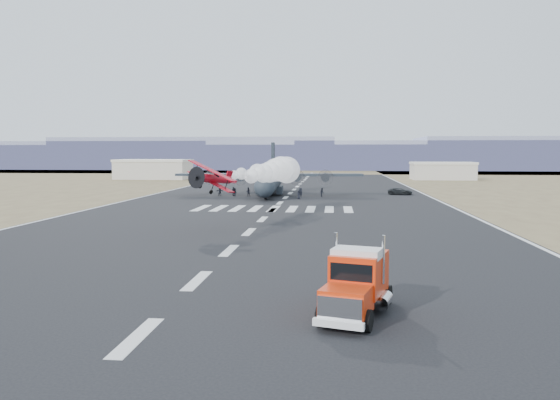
# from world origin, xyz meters

# --- Properties ---
(ground) EXTENTS (500.00, 500.00, 0.00)m
(ground) POSITION_xyz_m (0.00, 0.00, 0.00)
(ground) COLOR black
(ground) RESTS_ON ground
(scrub_far) EXTENTS (500.00, 80.00, 0.00)m
(scrub_far) POSITION_xyz_m (0.00, 230.00, 0.00)
(scrub_far) COLOR brown
(scrub_far) RESTS_ON ground
(runway_markings) EXTENTS (60.00, 260.00, 0.01)m
(runway_markings) POSITION_xyz_m (0.00, 60.00, 0.01)
(runway_markings) COLOR silver
(runway_markings) RESTS_ON ground
(ridge_seg_b) EXTENTS (150.00, 50.00, 15.00)m
(ridge_seg_b) POSITION_xyz_m (-130.00, 260.00, 7.50)
(ridge_seg_b) COLOR #858BAA
(ridge_seg_b) RESTS_ON ground
(ridge_seg_c) EXTENTS (150.00, 50.00, 17.00)m
(ridge_seg_c) POSITION_xyz_m (-65.00, 260.00, 8.50)
(ridge_seg_c) COLOR #858BAA
(ridge_seg_c) RESTS_ON ground
(ridge_seg_d) EXTENTS (150.00, 50.00, 13.00)m
(ridge_seg_d) POSITION_xyz_m (0.00, 260.00, 6.50)
(ridge_seg_d) COLOR #858BAA
(ridge_seg_d) RESTS_ON ground
(ridge_seg_e) EXTENTS (150.00, 50.00, 15.00)m
(ridge_seg_e) POSITION_xyz_m (65.00, 260.00, 7.50)
(ridge_seg_e) COLOR #858BAA
(ridge_seg_e) RESTS_ON ground
(hangar_left) EXTENTS (24.50, 14.50, 6.70)m
(hangar_left) POSITION_xyz_m (-52.00, 145.00, 3.41)
(hangar_left) COLOR #B6B0A2
(hangar_left) RESTS_ON ground
(hangar_right) EXTENTS (20.50, 12.50, 5.90)m
(hangar_right) POSITION_xyz_m (46.00, 150.00, 3.01)
(hangar_right) COLOR #B6B0A2
(hangar_right) RESTS_ON ground
(semi_truck) EXTENTS (4.66, 8.63, 3.80)m
(semi_truck) POSITION_xyz_m (10.99, -7.12, 1.86)
(semi_truck) COLOR black
(semi_truck) RESTS_ON ground
(aerobatic_biplane) EXTENTS (6.54, 6.35, 3.71)m
(aerobatic_biplane) POSITION_xyz_m (-4.16, 23.85, 6.18)
(aerobatic_biplane) COLOR #B40C28
(smoke_trail) EXTENTS (8.28, 25.63, 4.30)m
(smoke_trail) POSITION_xyz_m (1.18, 45.28, 6.35)
(smoke_trail) COLOR white
(transport_aircraft) EXTENTS (39.50, 32.52, 11.41)m
(transport_aircraft) POSITION_xyz_m (-4.01, 78.88, 2.94)
(transport_aircraft) COLOR #202830
(transport_aircraft) RESTS_ON ground
(support_vehicle) EXTENTS (5.55, 3.16, 1.46)m
(support_vehicle) POSITION_xyz_m (23.98, 82.00, 0.73)
(support_vehicle) COLOR black
(support_vehicle) RESTS_ON ground
(crew_a) EXTENTS (0.67, 0.77, 1.88)m
(crew_a) POSITION_xyz_m (3.12, 73.26, 0.94)
(crew_a) COLOR black
(crew_a) RESTS_ON ground
(crew_b) EXTENTS (1.05, 0.86, 1.85)m
(crew_b) POSITION_xyz_m (-8.10, 74.70, 0.93)
(crew_b) COLOR black
(crew_b) RESTS_ON ground
(crew_c) EXTENTS (0.99, 1.15, 1.64)m
(crew_c) POSITION_xyz_m (-11.06, 75.50, 0.82)
(crew_c) COLOR black
(crew_c) RESTS_ON ground
(crew_d) EXTENTS (1.23, 1.04, 1.87)m
(crew_d) POSITION_xyz_m (-11.27, 75.12, 0.94)
(crew_d) COLOR black
(crew_d) RESTS_ON ground
(crew_e) EXTENTS (0.90, 0.97, 1.70)m
(crew_e) POSITION_xyz_m (2.87, 68.97, 0.85)
(crew_e) COLOR black
(crew_e) RESTS_ON ground
(crew_f) EXTENTS (1.69, 0.67, 1.78)m
(crew_f) POSITION_xyz_m (-14.34, 75.83, 0.89)
(crew_f) COLOR black
(crew_f) RESTS_ON ground
(crew_g) EXTENTS (0.85, 0.80, 1.83)m
(crew_g) POSITION_xyz_m (2.75, 74.14, 0.91)
(crew_g) COLOR black
(crew_g) RESTS_ON ground
(crew_h) EXTENTS (0.72, 0.97, 1.80)m
(crew_h) POSITION_xyz_m (7.32, 74.73, 0.90)
(crew_h) COLOR black
(crew_h) RESTS_ON ground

